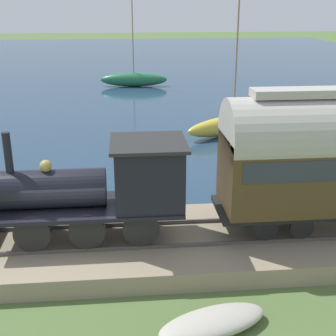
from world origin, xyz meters
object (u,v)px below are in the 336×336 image
at_px(sailboat_green, 134,79).
at_px(beached_dinghy, 213,323).
at_px(steam_locomotive, 105,184).
at_px(sailboat_yellow, 233,124).
at_px(rowboat_off_pier, 142,138).

bearing_deg(sailboat_green, beached_dinghy, -174.35).
relative_size(steam_locomotive, sailboat_yellow, 0.81).
relative_size(steam_locomotive, rowboat_off_pier, 2.84).
relative_size(steam_locomotive, sailboat_green, 0.80).
relative_size(sailboat_green, sailboat_yellow, 1.02).
height_order(sailboat_yellow, beached_dinghy, sailboat_yellow).
xyz_separation_m(steam_locomotive, sailboat_yellow, (13.18, -6.99, -1.77)).
bearing_deg(sailboat_yellow, steam_locomotive, 125.98).
distance_m(sailboat_green, sailboat_yellow, 17.32).
bearing_deg(rowboat_off_pier, beached_dinghy, 153.00).
relative_size(sailboat_green, rowboat_off_pier, 3.56).
bearing_deg(beached_dinghy, rowboat_off_pier, 3.60).
xyz_separation_m(sailboat_green, rowboat_off_pier, (-17.28, -0.01, -0.49)).
xyz_separation_m(steam_locomotive, beached_dinghy, (-3.80, -2.62, -2.17)).
height_order(sailboat_green, rowboat_off_pier, sailboat_green).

